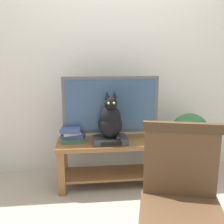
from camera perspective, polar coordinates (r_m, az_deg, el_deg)
ground_plane at (r=2.32m, az=3.28°, el=-22.22°), size 12.00×12.00×0.00m
back_wall at (r=2.94m, az=0.23°, el=13.81°), size 7.00×0.12×2.80m
tv_stand at (r=2.64m, az=-0.12°, el=-9.72°), size 1.11×0.43×0.48m
tv at (r=2.56m, az=-0.28°, el=1.20°), size 0.98×0.20×0.66m
media_box at (r=2.50m, az=-0.41°, el=-6.45°), size 0.34×0.23×0.06m
cat at (r=2.43m, az=-0.36°, el=-1.91°), size 0.24×0.28×0.47m
wooden_chair at (r=1.56m, az=15.55°, el=-17.77°), size 0.57×0.57×0.94m
book_stack at (r=2.56m, az=-9.04°, el=-5.10°), size 0.25×0.19×0.15m
potted_plant at (r=2.84m, az=17.28°, el=-5.73°), size 0.41×0.41×0.74m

